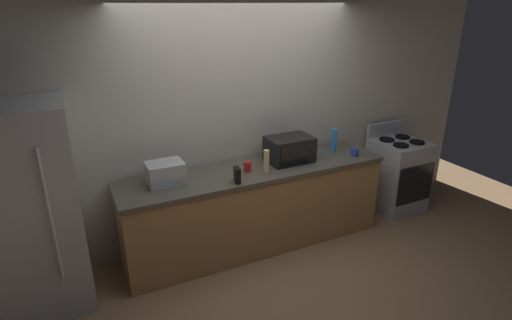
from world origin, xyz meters
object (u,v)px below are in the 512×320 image
object	(u,v)px
refrigerator	(33,211)
stove_range	(397,174)
toaster_oven	(165,173)
bottle_spray_cleaner	(334,141)
cordless_phone	(237,175)
mug_white	(308,147)
microwave	(289,149)
bottle_vinegar	(266,162)
mug_red	(247,167)
mug_blue	(355,152)

from	to	relation	value
refrigerator	stove_range	size ratio (longest dim) A/B	1.67
toaster_oven	stove_range	bearing A→B (deg)	-1.18
bottle_spray_cleaner	cordless_phone	bearing A→B (deg)	-167.69
bottle_spray_cleaner	mug_white	world-z (taller)	bottle_spray_cleaner
mug_white	microwave	bearing A→B (deg)	-153.86
cordless_phone	mug_white	xyz separation A→B (m)	(1.09, 0.44, -0.03)
microwave	bottle_spray_cleaner	size ratio (longest dim) A/B	1.74
stove_range	cordless_phone	bearing A→B (deg)	-174.58
bottle_vinegar	mug_red	bearing A→B (deg)	139.82
stove_range	mug_red	distance (m)	2.16
refrigerator	toaster_oven	size ratio (longest dim) A/B	5.29
cordless_phone	mug_red	distance (m)	0.28
bottle_vinegar	mug_red	size ratio (longest dim) A/B	2.31
stove_range	mug_blue	size ratio (longest dim) A/B	11.65
stove_range	mug_red	xyz separation A→B (m)	(-2.11, -0.02, 0.49)
refrigerator	stove_range	world-z (taller)	refrigerator
bottle_spray_cleaner	mug_red	distance (m)	1.13
stove_range	microwave	world-z (taller)	microwave
refrigerator	cordless_phone	bearing A→B (deg)	-7.15
stove_range	cordless_phone	size ratio (longest dim) A/B	7.20
microwave	mug_blue	bearing A→B (deg)	-14.09
toaster_oven	bottle_vinegar	xyz separation A→B (m)	(0.96, -0.21, 0.02)
mug_white	mug_red	size ratio (longest dim) A/B	0.88
microwave	cordless_phone	distance (m)	0.78
refrigerator	cordless_phone	distance (m)	1.76
cordless_phone	mug_red	size ratio (longest dim) A/B	1.40
bottle_vinegar	mug_white	distance (m)	0.83
mug_red	cordless_phone	bearing A→B (deg)	-135.29
stove_range	cordless_phone	xyz separation A→B (m)	(-2.31, -0.22, 0.51)
mug_red	microwave	bearing A→B (deg)	7.38
bottle_spray_cleaner	mug_blue	world-z (taller)	bottle_spray_cleaner
microwave	bottle_vinegar	distance (m)	0.43
mug_red	stove_range	bearing A→B (deg)	0.56
bottle_vinegar	mug_white	xyz separation A→B (m)	(0.74, 0.37, -0.08)
toaster_oven	bottle_vinegar	distance (m)	0.99
microwave	bottle_spray_cleaner	xyz separation A→B (m)	(0.60, 0.02, 0.00)
mug_white	cordless_phone	bearing A→B (deg)	-157.87
mug_white	mug_red	world-z (taller)	mug_red
microwave	bottle_spray_cleaner	bearing A→B (deg)	2.19
bottle_vinegar	stove_range	bearing A→B (deg)	4.28
microwave	mug_blue	world-z (taller)	microwave
bottle_vinegar	bottle_spray_cleaner	distance (m)	1.00
cordless_phone	toaster_oven	bearing A→B (deg)	166.39
mug_red	bottle_spray_cleaner	bearing A→B (deg)	4.64
microwave	cordless_phone	bearing A→B (deg)	-159.92
refrigerator	cordless_phone	xyz separation A→B (m)	(1.74, -0.22, 0.07)
refrigerator	mug_white	size ratio (longest dim) A/B	19.05
refrigerator	bottle_vinegar	distance (m)	2.10
cordless_phone	mug_blue	distance (m)	1.47
cordless_phone	mug_white	world-z (taller)	cordless_phone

